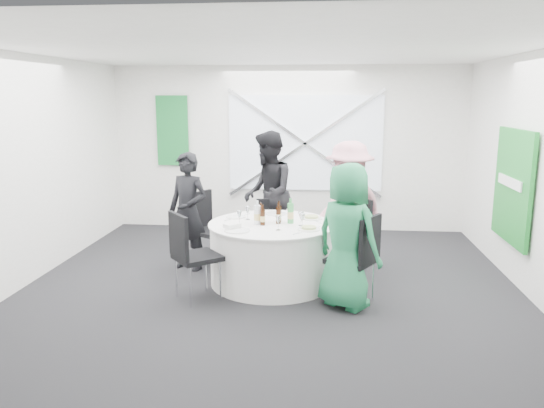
# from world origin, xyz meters

# --- Properties ---
(floor) EXTENTS (6.00, 6.00, 0.00)m
(floor) POSITION_xyz_m (0.00, 0.00, 0.00)
(floor) COLOR black
(floor) RESTS_ON ground
(ceiling) EXTENTS (6.00, 6.00, 0.00)m
(ceiling) POSITION_xyz_m (0.00, 0.00, 2.80)
(ceiling) COLOR white
(ceiling) RESTS_ON wall_back
(wall_back) EXTENTS (6.00, 0.00, 6.00)m
(wall_back) POSITION_xyz_m (0.00, 3.00, 1.40)
(wall_back) COLOR silver
(wall_back) RESTS_ON floor
(wall_front) EXTENTS (6.00, 0.00, 6.00)m
(wall_front) POSITION_xyz_m (0.00, -3.00, 1.40)
(wall_front) COLOR silver
(wall_front) RESTS_ON floor
(wall_left) EXTENTS (0.00, 6.00, 6.00)m
(wall_left) POSITION_xyz_m (-3.00, 0.00, 1.40)
(wall_left) COLOR silver
(wall_left) RESTS_ON floor
(wall_right) EXTENTS (0.00, 6.00, 6.00)m
(wall_right) POSITION_xyz_m (3.00, 0.00, 1.40)
(wall_right) COLOR silver
(wall_right) RESTS_ON floor
(window_panel) EXTENTS (2.60, 0.03, 1.60)m
(window_panel) POSITION_xyz_m (0.30, 2.96, 1.50)
(window_panel) COLOR silver
(window_panel) RESTS_ON wall_back
(window_brace_a) EXTENTS (2.63, 0.05, 1.84)m
(window_brace_a) POSITION_xyz_m (0.30, 2.92, 1.50)
(window_brace_a) COLOR silver
(window_brace_a) RESTS_ON window_panel
(window_brace_b) EXTENTS (2.63, 0.05, 1.84)m
(window_brace_b) POSITION_xyz_m (0.30, 2.92, 1.50)
(window_brace_b) COLOR silver
(window_brace_b) RESTS_ON window_panel
(green_banner) EXTENTS (0.55, 0.04, 1.20)m
(green_banner) POSITION_xyz_m (-2.00, 2.95, 1.70)
(green_banner) COLOR #156D37
(green_banner) RESTS_ON wall_back
(green_sign) EXTENTS (0.05, 1.20, 1.40)m
(green_sign) POSITION_xyz_m (2.94, 0.60, 1.20)
(green_sign) COLOR #177E27
(green_sign) RESTS_ON wall_right
(banquet_table) EXTENTS (1.56, 1.56, 0.76)m
(banquet_table) POSITION_xyz_m (0.00, 0.20, 0.38)
(banquet_table) COLOR white
(banquet_table) RESTS_ON floor
(chair_back) EXTENTS (0.43, 0.44, 0.85)m
(chair_back) POSITION_xyz_m (-0.13, 1.20, 0.49)
(chair_back) COLOR black
(chair_back) RESTS_ON floor
(chair_back_left) EXTENTS (0.64, 0.64, 1.02)m
(chair_back_left) POSITION_xyz_m (-0.94, 0.77, 0.60)
(chair_back_left) COLOR black
(chair_back_left) RESTS_ON floor
(chair_back_right) EXTENTS (0.61, 0.60, 0.96)m
(chair_back_right) POSITION_xyz_m (1.04, 0.84, 0.57)
(chair_back_right) COLOR black
(chair_back_right) RESTS_ON floor
(chair_front_right) EXTENTS (0.64, 0.64, 1.02)m
(chair_front_right) POSITION_xyz_m (1.02, -0.43, 0.60)
(chair_front_right) COLOR black
(chair_front_right) RESTS_ON floor
(chair_front_left) EXTENTS (0.66, 0.65, 1.03)m
(chair_front_left) POSITION_xyz_m (-0.86, -0.49, 0.60)
(chair_front_left) COLOR black
(chair_front_left) RESTS_ON floor
(person_man_back_left) EXTENTS (0.67, 0.56, 1.57)m
(person_man_back_left) POSITION_xyz_m (-1.16, 0.64, 0.79)
(person_man_back_left) COLOR black
(person_man_back_left) RESTS_ON floor
(person_man_back) EXTENTS (0.60, 0.94, 1.81)m
(person_man_back) POSITION_xyz_m (-0.18, 1.40, 0.90)
(person_man_back) COLOR black
(person_man_back) RESTS_ON floor
(person_woman_pink) EXTENTS (1.20, 1.08, 1.72)m
(person_woman_pink) POSITION_xyz_m (0.96, 0.92, 0.86)
(person_woman_pink) COLOR pink
(person_woman_pink) RESTS_ON floor
(person_woman_green) EXTENTS (0.93, 0.88, 1.60)m
(person_woman_green) POSITION_xyz_m (0.88, -0.49, 0.80)
(person_woman_green) COLOR #217B4C
(person_woman_green) RESTS_ON floor
(plate_back) EXTENTS (0.27, 0.27, 0.01)m
(plate_back) POSITION_xyz_m (0.01, 0.69, 0.77)
(plate_back) COLOR white
(plate_back) RESTS_ON banquet_table
(plate_back_left) EXTENTS (0.25, 0.25, 0.01)m
(plate_back_left) POSITION_xyz_m (-0.49, 0.47, 0.77)
(plate_back_left) COLOR white
(plate_back_left) RESTS_ON banquet_table
(plate_back_right) EXTENTS (0.27, 0.27, 0.04)m
(plate_back_right) POSITION_xyz_m (0.48, 0.48, 0.78)
(plate_back_right) COLOR white
(plate_back_right) RESTS_ON banquet_table
(plate_front_right) EXTENTS (0.26, 0.26, 0.04)m
(plate_front_right) POSITION_xyz_m (0.46, -0.08, 0.78)
(plate_front_right) COLOR white
(plate_front_right) RESTS_ON banquet_table
(plate_front_left) EXTENTS (0.30, 0.30, 0.01)m
(plate_front_left) POSITION_xyz_m (-0.36, -0.22, 0.77)
(plate_front_left) COLOR white
(plate_front_left) RESTS_ON banquet_table
(napkin) EXTENTS (0.22, 0.22, 0.05)m
(napkin) POSITION_xyz_m (-0.44, -0.13, 0.80)
(napkin) COLOR white
(napkin) RESTS_ON plate_front_left
(beer_bottle_a) EXTENTS (0.06, 0.06, 0.24)m
(beer_bottle_a) POSITION_xyz_m (-0.14, 0.24, 0.85)
(beer_bottle_a) COLOR #361809
(beer_bottle_a) RESTS_ON banquet_table
(beer_bottle_b) EXTENTS (0.06, 0.06, 0.26)m
(beer_bottle_b) POSITION_xyz_m (0.08, 0.29, 0.86)
(beer_bottle_b) COLOR #361809
(beer_bottle_b) RESTS_ON banquet_table
(beer_bottle_c) EXTENTS (0.06, 0.06, 0.26)m
(beer_bottle_c) POSITION_xyz_m (0.08, 0.19, 0.86)
(beer_bottle_c) COLOR #361809
(beer_bottle_c) RESTS_ON banquet_table
(beer_bottle_d) EXTENTS (0.06, 0.06, 0.25)m
(beer_bottle_d) POSITION_xyz_m (-0.10, 0.09, 0.86)
(beer_bottle_d) COLOR #361809
(beer_bottle_d) RESTS_ON banquet_table
(green_water_bottle) EXTENTS (0.08, 0.08, 0.31)m
(green_water_bottle) POSITION_xyz_m (0.23, 0.23, 0.88)
(green_water_bottle) COLOR green
(green_water_bottle) RESTS_ON banquet_table
(clear_water_bottle) EXTENTS (0.08, 0.08, 0.29)m
(clear_water_bottle) POSITION_xyz_m (-0.17, 0.13, 0.87)
(clear_water_bottle) COLOR silver
(clear_water_bottle) RESTS_ON banquet_table
(wine_glass_a) EXTENTS (0.07, 0.07, 0.17)m
(wine_glass_a) POSITION_xyz_m (-0.39, 0.10, 0.88)
(wine_glass_a) COLOR white
(wine_glass_a) RESTS_ON banquet_table
(wine_glass_b) EXTENTS (0.07, 0.07, 0.17)m
(wine_glass_b) POSITION_xyz_m (-0.33, 0.37, 0.88)
(wine_glass_b) COLOR white
(wine_glass_b) RESTS_ON banquet_table
(wine_glass_c) EXTENTS (0.07, 0.07, 0.17)m
(wine_glass_c) POSITION_xyz_m (0.36, 0.11, 0.88)
(wine_glass_c) COLOR white
(wine_glass_c) RESTS_ON banquet_table
(wine_glass_d) EXTENTS (0.07, 0.07, 0.17)m
(wine_glass_d) POSITION_xyz_m (0.11, -0.14, 0.88)
(wine_glass_d) COLOR white
(wine_glass_d) RESTS_ON banquet_table
(wine_glass_e) EXTENTS (0.07, 0.07, 0.17)m
(wine_glass_e) POSITION_xyz_m (0.38, 0.00, 0.88)
(wine_glass_e) COLOR white
(wine_glass_e) RESTS_ON banquet_table
(wine_glass_f) EXTENTS (0.07, 0.07, 0.17)m
(wine_glass_f) POSITION_xyz_m (-0.21, 0.46, 0.88)
(wine_glass_f) COLOR white
(wine_glass_f) RESTS_ON banquet_table
(fork_a) EXTENTS (0.15, 0.03, 0.01)m
(fork_a) POSITION_xyz_m (0.11, 0.76, 0.76)
(fork_a) COLOR silver
(fork_a) RESTS_ON banquet_table
(knife_a) EXTENTS (0.15, 0.02, 0.01)m
(knife_a) POSITION_xyz_m (-0.15, 0.75, 0.76)
(knife_a) COLOR silver
(knife_a) RESTS_ON banquet_table
(fork_b) EXTENTS (0.08, 0.14, 0.01)m
(fork_b) POSITION_xyz_m (0.57, 0.30, 0.76)
(fork_b) COLOR silver
(fork_b) RESTS_ON banquet_table
(knife_b) EXTENTS (0.08, 0.14, 0.01)m
(knife_b) POSITION_xyz_m (0.40, 0.61, 0.76)
(knife_b) COLOR silver
(knife_b) RESTS_ON banquet_table
(fork_c) EXTENTS (0.09, 0.14, 0.01)m
(fork_c) POSITION_xyz_m (-0.38, 0.63, 0.76)
(fork_c) COLOR silver
(fork_c) RESTS_ON banquet_table
(knife_c) EXTENTS (0.08, 0.14, 0.01)m
(knife_c) POSITION_xyz_m (-0.56, 0.31, 0.76)
(knife_c) COLOR silver
(knife_c) RESTS_ON banquet_table
(fork_d) EXTENTS (0.10, 0.13, 0.01)m
(fork_d) POSITION_xyz_m (0.33, -0.27, 0.76)
(fork_d) COLOR silver
(fork_d) RESTS_ON banquet_table
(knife_d) EXTENTS (0.10, 0.13, 0.01)m
(knife_d) POSITION_xyz_m (0.54, 0.01, 0.76)
(knife_d) COLOR silver
(knife_d) RESTS_ON banquet_table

